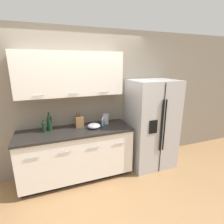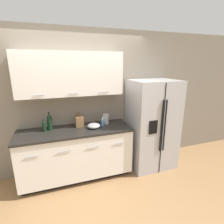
# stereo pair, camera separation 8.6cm
# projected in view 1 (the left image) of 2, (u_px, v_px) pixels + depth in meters

# --- Properties ---
(ground_plane) EXTENTS (14.00, 14.00, 0.00)m
(ground_plane) POSITION_uv_depth(u_px,v_px,m) (97.00, 207.00, 2.53)
(ground_plane) COLOR #997047
(wall_back) EXTENTS (10.00, 0.39, 2.60)m
(wall_back) POSITION_uv_depth(u_px,v_px,m) (77.00, 97.00, 3.13)
(wall_back) COLOR gray
(wall_back) RESTS_ON ground_plane
(counter_unit) EXTENTS (1.91, 0.64, 0.92)m
(counter_unit) POSITION_uv_depth(u_px,v_px,m) (77.00, 154.00, 3.08)
(counter_unit) COLOR black
(counter_unit) RESTS_ON ground_plane
(refrigerator) EXTENTS (0.87, 0.73, 1.71)m
(refrigerator) POSITION_uv_depth(u_px,v_px,m) (151.00, 124.00, 3.43)
(refrigerator) COLOR #B2B2B5
(refrigerator) RESTS_ON ground_plane
(knife_block) EXTENTS (0.14, 0.12, 0.28)m
(knife_block) POSITION_uv_depth(u_px,v_px,m) (79.00, 122.00, 3.07)
(knife_block) COLOR olive
(knife_block) RESTS_ON counter_unit
(wine_bottle) EXTENTS (0.08, 0.08, 0.31)m
(wine_bottle) POSITION_uv_depth(u_px,v_px,m) (49.00, 122.00, 2.89)
(wine_bottle) COLOR black
(wine_bottle) RESTS_ON counter_unit
(soap_dispenser) EXTENTS (0.05, 0.05, 0.16)m
(soap_dispenser) POSITION_uv_depth(u_px,v_px,m) (103.00, 123.00, 3.12)
(soap_dispenser) COLOR #4C7FB2
(soap_dispenser) RESTS_ON counter_unit
(oil_bottle) EXTENTS (0.06, 0.06, 0.20)m
(oil_bottle) POSITION_uv_depth(u_px,v_px,m) (44.00, 127.00, 2.84)
(oil_bottle) COLOR black
(oil_bottle) RESTS_ON counter_unit
(steel_canister) EXTENTS (0.12, 0.12, 0.20)m
(steel_canister) POSITION_uv_depth(u_px,v_px,m) (106.00, 119.00, 3.23)
(steel_canister) COLOR #A3A3A5
(steel_canister) RESTS_ON counter_unit
(mixing_bowl) EXTENTS (0.22, 0.22, 0.08)m
(mixing_bowl) POSITION_uv_depth(u_px,v_px,m) (94.00, 126.00, 3.03)
(mixing_bowl) COLOR #A3A3A5
(mixing_bowl) RESTS_ON counter_unit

